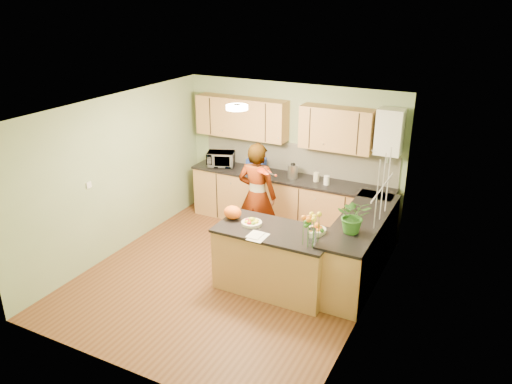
% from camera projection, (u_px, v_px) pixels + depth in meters
% --- Properties ---
extents(floor, '(4.50, 4.50, 0.00)m').
position_uv_depth(floor, '(230.00, 275.00, 7.39)').
color(floor, '#563018').
rests_on(floor, ground).
extents(ceiling, '(4.00, 4.50, 0.02)m').
position_uv_depth(ceiling, '(226.00, 109.00, 6.46)').
color(ceiling, white).
rests_on(ceiling, wall_back).
extents(wall_back, '(4.00, 0.02, 2.50)m').
position_uv_depth(wall_back, '(291.00, 154.00, 8.79)').
color(wall_back, gray).
rests_on(wall_back, floor).
extents(wall_front, '(4.00, 0.02, 2.50)m').
position_uv_depth(wall_front, '(117.00, 273.00, 5.07)').
color(wall_front, gray).
rests_on(wall_front, floor).
extents(wall_left, '(0.02, 4.50, 2.50)m').
position_uv_depth(wall_left, '(117.00, 175.00, 7.77)').
color(wall_left, gray).
rests_on(wall_left, floor).
extents(wall_right, '(0.02, 4.50, 2.50)m').
position_uv_depth(wall_right, '(370.00, 226.00, 6.09)').
color(wall_right, gray).
rests_on(wall_right, floor).
extents(back_counter, '(3.64, 0.62, 0.94)m').
position_uv_depth(back_counter, '(289.00, 202.00, 8.79)').
color(back_counter, '#B18446').
rests_on(back_counter, floor).
extents(right_counter, '(0.62, 2.24, 0.94)m').
position_uv_depth(right_counter, '(360.00, 248.00, 7.21)').
color(right_counter, '#B18446').
rests_on(right_counter, floor).
extents(splashback, '(3.60, 0.02, 0.52)m').
position_uv_depth(splashback, '(296.00, 158.00, 8.76)').
color(splashback, beige).
rests_on(splashback, back_counter).
extents(upper_cabinets, '(3.20, 0.34, 0.70)m').
position_uv_depth(upper_cabinets, '(279.00, 122.00, 8.50)').
color(upper_cabinets, '#B18446').
rests_on(upper_cabinets, wall_back).
extents(boiler, '(0.40, 0.30, 0.86)m').
position_uv_depth(boiler, '(390.00, 132.00, 7.70)').
color(boiler, white).
rests_on(boiler, wall_back).
extents(window_right, '(0.01, 1.30, 1.05)m').
position_uv_depth(window_right, '(383.00, 187.00, 6.48)').
color(window_right, white).
rests_on(window_right, wall_right).
extents(light_switch, '(0.02, 0.09, 0.09)m').
position_uv_depth(light_switch, '(89.00, 185.00, 7.25)').
color(light_switch, white).
rests_on(light_switch, wall_left).
extents(ceiling_lamp, '(0.30, 0.30, 0.07)m').
position_uv_depth(ceiling_lamp, '(237.00, 107.00, 6.73)').
color(ceiling_lamp, '#FFEABF').
rests_on(ceiling_lamp, ceiling).
extents(peninsula_island, '(1.60, 0.82, 0.92)m').
position_uv_depth(peninsula_island, '(274.00, 259.00, 6.92)').
color(peninsula_island, '#B18446').
rests_on(peninsula_island, floor).
extents(fruit_dish, '(0.28, 0.28, 0.10)m').
position_uv_depth(fruit_dish, '(252.00, 222.00, 6.88)').
color(fruit_dish, beige).
rests_on(fruit_dish, peninsula_island).
extents(orange_bowl, '(0.24, 0.24, 0.14)m').
position_uv_depth(orange_bowl, '(317.00, 229.00, 6.62)').
color(orange_bowl, beige).
rests_on(orange_bowl, peninsula_island).
extents(flower_vase, '(0.26, 0.26, 0.49)m').
position_uv_depth(flower_vase, '(312.00, 222.00, 6.23)').
color(flower_vase, silver).
rests_on(flower_vase, peninsula_island).
extents(orange_bag, '(0.28, 0.24, 0.19)m').
position_uv_depth(orange_bag, '(233.00, 212.00, 7.04)').
color(orange_bag, '#E05912').
rests_on(orange_bag, peninsula_island).
extents(papers, '(0.22, 0.30, 0.01)m').
position_uv_depth(papers, '(258.00, 237.00, 6.54)').
color(papers, white).
rests_on(papers, peninsula_island).
extents(violinist, '(0.67, 0.46, 1.76)m').
position_uv_depth(violinist, '(257.00, 196.00, 7.96)').
color(violinist, '#E4AC8B').
rests_on(violinist, floor).
extents(violin, '(0.58, 0.50, 0.15)m').
position_uv_depth(violin, '(262.00, 171.00, 7.50)').
color(violin, '#531805').
rests_on(violin, violinist).
extents(microwave, '(0.57, 0.48, 0.27)m').
position_uv_depth(microwave, '(221.00, 159.00, 9.11)').
color(microwave, white).
rests_on(microwave, back_counter).
extents(blue_box, '(0.33, 0.26, 0.25)m').
position_uv_depth(blue_box, '(256.00, 165.00, 8.81)').
color(blue_box, navy).
rests_on(blue_box, back_counter).
extents(kettle, '(0.17, 0.17, 0.32)m').
position_uv_depth(kettle, '(293.00, 171.00, 8.51)').
color(kettle, '#BABABF').
rests_on(kettle, back_counter).
extents(jar_cream, '(0.12, 0.12, 0.15)m').
position_uv_depth(jar_cream, '(316.00, 177.00, 8.39)').
color(jar_cream, beige).
rests_on(jar_cream, back_counter).
extents(jar_white, '(0.12, 0.12, 0.15)m').
position_uv_depth(jar_white, '(327.00, 180.00, 8.24)').
color(jar_white, white).
rests_on(jar_white, back_counter).
extents(potted_plant, '(0.54, 0.50, 0.49)m').
position_uv_depth(potted_plant, '(354.00, 216.00, 6.53)').
color(potted_plant, '#2F6822').
rests_on(potted_plant, right_counter).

